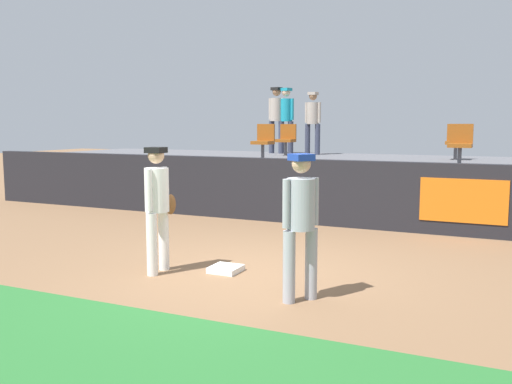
{
  "coord_description": "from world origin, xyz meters",
  "views": [
    {
      "loc": [
        3.19,
        -6.55,
        2.02
      ],
      "look_at": [
        -0.27,
        0.98,
        1.0
      ],
      "focal_mm": 38.53,
      "sensor_mm": 36.0,
      "label": 1
    }
  ],
  "objects_px": {
    "seat_front_left": "(264,140)",
    "seat_back_right": "(456,140)",
    "player_fielder_home": "(158,201)",
    "spectator_hooded": "(313,119)",
    "first_base": "(226,269)",
    "spectator_capped": "(276,115)",
    "spectator_casual": "(286,116)",
    "seat_front_right": "(460,142)",
    "seat_back_left": "(287,138)",
    "player_runner_visitor": "(301,217)"
  },
  "relations": [
    {
      "from": "seat_front_left",
      "to": "seat_back_right",
      "type": "height_order",
      "value": "same"
    },
    {
      "from": "player_fielder_home",
      "to": "spectator_hooded",
      "type": "distance_m",
      "value": 8.48
    },
    {
      "from": "first_base",
      "to": "spectator_capped",
      "type": "relative_size",
      "value": 0.21
    },
    {
      "from": "spectator_hooded",
      "to": "spectator_casual",
      "type": "height_order",
      "value": "spectator_casual"
    },
    {
      "from": "player_fielder_home",
      "to": "seat_front_right",
      "type": "relative_size",
      "value": 2.05
    },
    {
      "from": "seat_back_right",
      "to": "spectator_capped",
      "type": "distance_m",
      "value": 5.11
    },
    {
      "from": "seat_back_left",
      "to": "spectator_hooded",
      "type": "distance_m",
      "value": 1.02
    },
    {
      "from": "seat_back_right",
      "to": "player_runner_visitor",
      "type": "bearing_deg",
      "value": -96.93
    },
    {
      "from": "seat_front_right",
      "to": "spectator_casual",
      "type": "relative_size",
      "value": 0.45
    },
    {
      "from": "seat_front_left",
      "to": "spectator_capped",
      "type": "height_order",
      "value": "spectator_capped"
    },
    {
      "from": "spectator_casual",
      "to": "spectator_capped",
      "type": "bearing_deg",
      "value": 28.7
    },
    {
      "from": "first_base",
      "to": "spectator_hooded",
      "type": "distance_m",
      "value": 8.39
    },
    {
      "from": "seat_back_right",
      "to": "seat_back_left",
      "type": "bearing_deg",
      "value": -180.0
    },
    {
      "from": "player_runner_visitor",
      "to": "seat_front_right",
      "type": "relative_size",
      "value": 2.02
    },
    {
      "from": "seat_front_left",
      "to": "spectator_hooded",
      "type": "bearing_deg",
      "value": 82.04
    },
    {
      "from": "seat_front_left",
      "to": "seat_back_right",
      "type": "distance_m",
      "value": 4.54
    },
    {
      "from": "seat_back_right",
      "to": "spectator_casual",
      "type": "height_order",
      "value": "spectator_casual"
    },
    {
      "from": "seat_back_right",
      "to": "spectator_casual",
      "type": "xyz_separation_m",
      "value": [
        -4.71,
        1.0,
        0.61
      ]
    },
    {
      "from": "seat_back_left",
      "to": "seat_front_left",
      "type": "xyz_separation_m",
      "value": [
        0.13,
        -1.8,
        -0.0
      ]
    },
    {
      "from": "seat_front_right",
      "to": "spectator_casual",
      "type": "bearing_deg",
      "value": 150.48
    },
    {
      "from": "player_runner_visitor",
      "to": "seat_front_right",
      "type": "xyz_separation_m",
      "value": [
        1.2,
        6.19,
        0.69
      ]
    },
    {
      "from": "player_fielder_home",
      "to": "player_runner_visitor",
      "type": "bearing_deg",
      "value": 77.35
    },
    {
      "from": "seat_front_left",
      "to": "spectator_capped",
      "type": "distance_m",
      "value": 2.92
    },
    {
      "from": "player_runner_visitor",
      "to": "seat_back_right",
      "type": "xyz_separation_m",
      "value": [
        0.97,
        7.99,
        0.69
      ]
    },
    {
      "from": "seat_front_right",
      "to": "seat_back_right",
      "type": "bearing_deg",
      "value": 97.3
    },
    {
      "from": "first_base",
      "to": "spectator_capped",
      "type": "height_order",
      "value": "spectator_capped"
    },
    {
      "from": "player_runner_visitor",
      "to": "player_fielder_home",
      "type": "bearing_deg",
      "value": -62.62
    },
    {
      "from": "player_runner_visitor",
      "to": "spectator_hooded",
      "type": "height_order",
      "value": "spectator_hooded"
    },
    {
      "from": "player_fielder_home",
      "to": "player_runner_visitor",
      "type": "relative_size",
      "value": 1.02
    },
    {
      "from": "seat_back_left",
      "to": "seat_front_right",
      "type": "distance_m",
      "value": 4.87
    },
    {
      "from": "player_runner_visitor",
      "to": "spectator_capped",
      "type": "distance_m",
      "value": 9.87
    },
    {
      "from": "seat_back_right",
      "to": "spectator_casual",
      "type": "distance_m",
      "value": 4.86
    },
    {
      "from": "seat_back_left",
      "to": "first_base",
      "type": "bearing_deg",
      "value": -74.83
    },
    {
      "from": "seat_front_right",
      "to": "seat_back_right",
      "type": "distance_m",
      "value": 1.81
    },
    {
      "from": "seat_back_left",
      "to": "spectator_capped",
      "type": "bearing_deg",
      "value": 126.36
    },
    {
      "from": "spectator_casual",
      "to": "seat_front_right",
      "type": "bearing_deg",
      "value": 165.55
    },
    {
      "from": "seat_back_left",
      "to": "seat_front_left",
      "type": "height_order",
      "value": "same"
    },
    {
      "from": "first_base",
      "to": "seat_back_left",
      "type": "distance_m",
      "value": 7.68
    },
    {
      "from": "seat_front_left",
      "to": "spectator_hooded",
      "type": "distance_m",
      "value": 2.6
    },
    {
      "from": "first_base",
      "to": "seat_front_right",
      "type": "xyz_separation_m",
      "value": [
        2.56,
        5.44,
        1.63
      ]
    },
    {
      "from": "player_runner_visitor",
      "to": "seat_back_right",
      "type": "height_order",
      "value": "seat_back_right"
    },
    {
      "from": "seat_front_right",
      "to": "spectator_hooded",
      "type": "distance_m",
      "value": 4.8
    },
    {
      "from": "player_fielder_home",
      "to": "seat_front_right",
      "type": "distance_m",
      "value": 6.79
    },
    {
      "from": "player_runner_visitor",
      "to": "spectator_casual",
      "type": "bearing_deg",
      "value": -121.05
    },
    {
      "from": "player_fielder_home",
      "to": "spectator_hooded",
      "type": "relative_size",
      "value": 1.01
    },
    {
      "from": "player_runner_visitor",
      "to": "spectator_capped",
      "type": "xyz_separation_m",
      "value": [
        -4.01,
        8.92,
        1.31
      ]
    },
    {
      "from": "seat_front_left",
      "to": "spectator_casual",
      "type": "height_order",
      "value": "spectator_casual"
    },
    {
      "from": "player_runner_visitor",
      "to": "spectator_casual",
      "type": "height_order",
      "value": "spectator_casual"
    },
    {
      "from": "seat_back_left",
      "to": "spectator_casual",
      "type": "xyz_separation_m",
      "value": [
        -0.42,
        1.0,
        0.61
      ]
    },
    {
      "from": "seat_front_right",
      "to": "spectator_capped",
      "type": "xyz_separation_m",
      "value": [
        -5.21,
        2.73,
        0.62
      ]
    }
  ]
}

